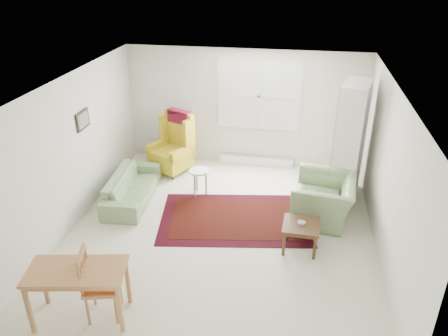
% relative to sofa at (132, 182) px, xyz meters
% --- Properties ---
extents(room, '(5.04, 5.54, 2.51)m').
position_rel_sofa_xyz_m(room, '(1.86, -0.57, 0.90)').
color(room, beige).
rests_on(room, ground).
extents(rug, '(2.83, 2.05, 0.03)m').
position_rel_sofa_xyz_m(rug, '(2.02, -0.34, -0.34)').
color(rug, black).
rests_on(rug, ground).
extents(sofa, '(0.82, 1.82, 0.72)m').
position_rel_sofa_xyz_m(sofa, '(0.00, 0.00, 0.00)').
color(sofa, '#6D895B').
rests_on(sofa, ground).
extents(armchair, '(1.14, 1.27, 0.90)m').
position_rel_sofa_xyz_m(armchair, '(3.51, -0.03, 0.09)').
color(armchair, '#6D895B').
rests_on(armchair, ground).
extents(wingback_chair, '(1.00, 1.02, 1.28)m').
position_rel_sofa_xyz_m(wingback_chair, '(0.39, 1.26, 0.28)').
color(wingback_chair, gold).
rests_on(wingback_chair, ground).
extents(coffee_table, '(0.58, 0.58, 0.46)m').
position_rel_sofa_xyz_m(coffee_table, '(3.14, -0.99, -0.13)').
color(coffee_table, '#462A15').
rests_on(coffee_table, ground).
extents(stool, '(0.41, 0.41, 0.51)m').
position_rel_sofa_xyz_m(stool, '(1.19, 0.43, -0.10)').
color(stool, white).
rests_on(stool, ground).
extents(cabinet, '(0.66, 0.97, 2.20)m').
position_rel_sofa_xyz_m(cabinet, '(3.94, 0.89, 0.74)').
color(cabinet, white).
rests_on(cabinet, ground).
extents(desk, '(1.28, 0.81, 0.76)m').
position_rel_sofa_xyz_m(desk, '(0.45, -2.94, 0.02)').
color(desk, '#AB7544').
rests_on(desk, ground).
extents(desk_chair, '(0.52, 0.52, 0.98)m').
position_rel_sofa_xyz_m(desk_chair, '(0.71, -2.85, 0.13)').
color(desk_chair, '#AB7544').
rests_on(desk_chair, ground).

